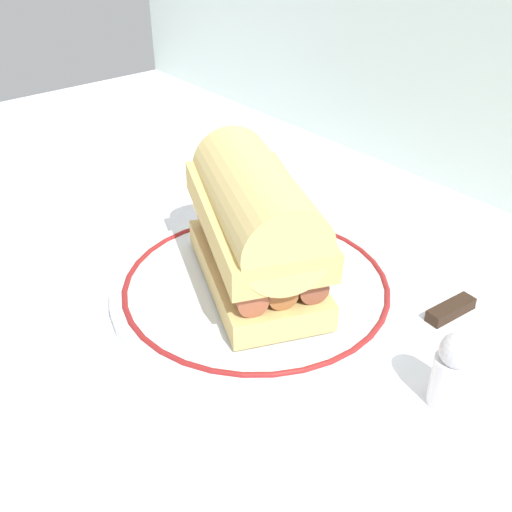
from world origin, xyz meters
name	(u,v)px	position (x,y,z in m)	size (l,w,h in m)	color
ground_plane	(262,284)	(0.00, 0.00, 0.00)	(1.50, 1.50, 0.00)	silver
plate	(256,287)	(0.01, -0.02, 0.01)	(0.29, 0.29, 0.01)	white
sausage_sandwich	(256,225)	(0.01, -0.02, 0.08)	(0.21, 0.16, 0.13)	tan
drinking_glass	(252,160)	(-0.18, 0.14, 0.04)	(0.06, 0.06, 0.09)	silver
salt_shaker	(454,371)	(0.22, 0.01, 0.03)	(0.03, 0.03, 0.07)	white
butter_knife	(473,299)	(0.16, 0.14, 0.00)	(0.03, 0.15, 0.01)	silver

